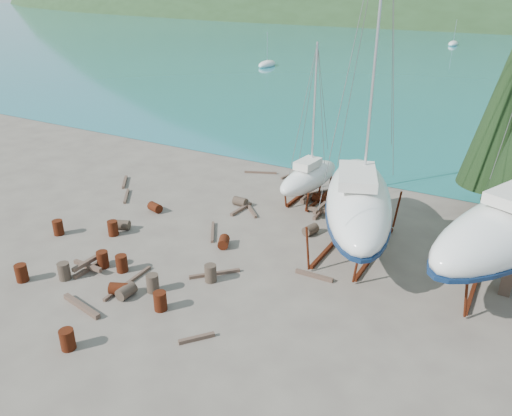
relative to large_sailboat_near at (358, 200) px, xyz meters
The scene contains 42 objects.
ground 8.03m from the large_sailboat_near, 136.79° to the right, with size 600.00×600.00×0.00m, color #584E45.
far_house_left 196.12m from the large_sailboat_near, 109.50° to the left, with size 6.60×5.60×5.60m.
far_house_center 186.61m from the large_sailboat_near, 97.84° to the left, with size 6.60×5.60×5.60m.
cypress_back_left 11.12m from the large_sailboat_near, 58.02° to the left, with size 4.14×4.14×11.50m.
moored_boat_left 65.38m from the large_sailboat_near, 122.88° to the left, with size 2.00×5.00×6.05m.
moored_boat_far 105.76m from the large_sailboat_near, 97.32° to the left, with size 2.00×5.00×6.05m.
large_sailboat_near is the anchor object (origin of this frame).
small_sailboat_shore 7.02m from the large_sailboat_near, 135.62° to the left, with size 2.64×6.46×10.07m.
worker 2.06m from the large_sailboat_near, 80.79° to the right, with size 0.70×0.46×1.93m, color navy.
drum_0 16.94m from the large_sailboat_near, 156.03° to the right, with size 0.58×0.58×0.88m, color #621E10.
drum_1 12.44m from the large_sailboat_near, 128.24° to the right, with size 0.58×0.58×0.88m, color #2D2823.
drum_2 12.96m from the large_sailboat_near, behind, with size 0.58×0.58×0.88m, color #621E10.
drum_3 15.31m from the large_sailboat_near, 117.61° to the right, with size 0.58×0.58×0.88m, color #621E10.
drum_4 7.02m from the large_sailboat_near, 129.99° to the left, with size 0.58×0.58×0.88m, color #621E10.
drum_5 8.54m from the large_sailboat_near, 127.04° to the right, with size 0.58×0.58×0.88m, color #2D2823.
drum_6 7.57m from the large_sailboat_near, 152.25° to the right, with size 0.58×0.58×0.88m, color #621E10.
drum_7 11.30m from the large_sailboat_near, 120.07° to the right, with size 0.58×0.58×0.88m, color #621E10.
drum_8 13.83m from the large_sailboat_near, 157.03° to the right, with size 0.58×0.58×0.88m, color #621E10.
drum_9 9.00m from the large_sailboat_near, 167.53° to the left, with size 0.58×0.58×0.88m, color #2D2823.
drum_10 12.50m from the large_sailboat_near, 139.35° to the right, with size 0.58×0.58×0.88m, color #621E10.
drum_11 3.82m from the large_sailboat_near, behind, with size 0.58×0.58×0.88m, color #2D2823.
drum_12 12.72m from the large_sailboat_near, 129.78° to the right, with size 0.58×0.58×0.88m, color #621E10.
drum_13 17.14m from the large_sailboat_near, 139.28° to the right, with size 0.58×0.58×0.88m, color #621E10.
drum_14 13.46m from the large_sailboat_near, 141.92° to the right, with size 0.58×0.58×0.88m, color #621E10.
drum_15 13.64m from the large_sailboat_near, 160.33° to the right, with size 0.58×0.58×0.88m, color #2D2823.
drum_16 15.17m from the large_sailboat_near, 138.45° to the right, with size 0.58×0.58×0.88m, color #2D2823.
drum_17 11.22m from the large_sailboat_near, 128.21° to the right, with size 0.58×0.58×0.88m, color #2D2823.
timber_0 13.16m from the large_sailboat_near, 142.70° to the left, with size 0.14×2.46×0.14m, color brown.
timber_1 4.71m from the large_sailboat_near, 100.91° to the right, with size 0.19×1.95×0.19m, color brown.
timber_2 18.01m from the large_sailboat_near, behind, with size 0.19×2.28×0.19m, color brown.
timber_3 12.33m from the large_sailboat_near, 133.16° to the right, with size 0.15×3.28×0.15m, color brown.
timber_5 8.34m from the large_sailboat_near, 130.20° to the right, with size 0.16×2.56×0.16m, color brown.
timber_6 8.33m from the large_sailboat_near, 128.30° to the left, with size 0.19×1.92×0.19m, color brown.
timber_7 11.20m from the large_sailboat_near, 105.61° to the right, with size 0.17×1.49×0.17m, color brown.
timber_8 8.52m from the large_sailboat_near, behind, with size 0.19×2.13×0.19m, color brown.
timber_9 12.03m from the large_sailboat_near, 133.25° to the left, with size 0.15×2.27×0.15m, color brown.
timber_10 8.28m from the large_sailboat_near, 167.37° to the left, with size 0.16×2.92×0.16m, color brown.
timber_11 8.55m from the large_sailboat_near, 163.72° to the right, with size 0.15×2.46×0.15m, color brown.
timber_16 14.44m from the large_sailboat_near, 127.55° to the right, with size 0.23×2.53×0.23m, color brown.
timber_17 16.08m from the large_sailboat_near, behind, with size 0.16×2.31×0.16m, color brown.
timber_pile_fore 14.19m from the large_sailboat_near, 140.70° to the right, with size 1.80×1.80×0.60m.
timber_pile_aft 5.26m from the large_sailboat_near, 137.03° to the left, with size 1.80×1.80×0.60m.
Camera 1 is at (12.71, -18.18, 13.19)m, focal length 35.00 mm.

